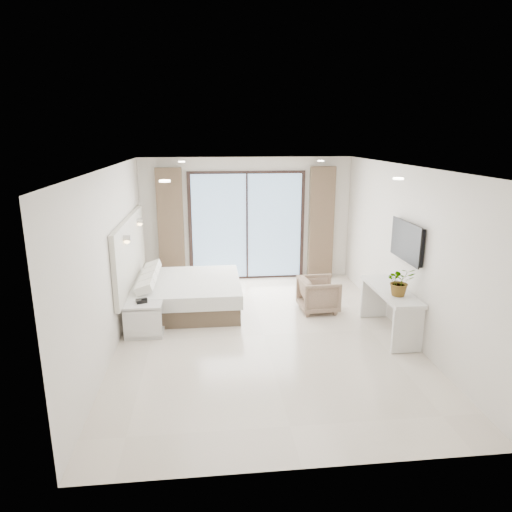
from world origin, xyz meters
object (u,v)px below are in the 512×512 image
object	(u,v)px
nightstand	(144,319)
armchair	(319,293)
bed	(185,294)
console_desk	(390,301)

from	to	relation	value
nightstand	armchair	distance (m)	3.14
armchair	nightstand	bearing A→B (deg)	100.63
bed	armchair	bearing A→B (deg)	-8.03
console_desk	nightstand	bearing A→B (deg)	174.45
nightstand	console_desk	xyz separation A→B (m)	(3.96, -0.38, 0.29)
console_desk	armchair	distance (m)	1.44
nightstand	armchair	world-z (taller)	armchair
nightstand	bed	bearing A→B (deg)	60.52
bed	armchair	distance (m)	2.48
bed	nightstand	distance (m)	1.22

